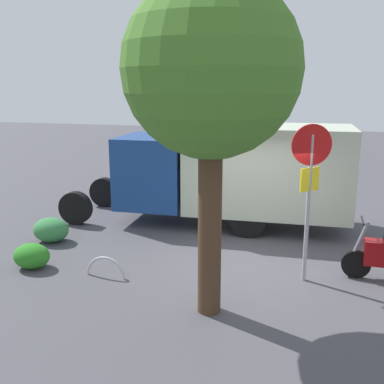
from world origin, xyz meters
name	(u,v)px	position (x,y,z in m)	size (l,w,h in m)	color
ground_plane	(247,265)	(0.00, 0.00, 0.00)	(60.00, 60.00, 0.00)	#47464C
box_truck_near	(230,169)	(0.92, -2.76, 1.53)	(7.69, 2.51, 2.69)	black
stop_sign	(310,179)	(-1.18, 0.44, 2.02)	(0.71, 0.33, 3.03)	#9E9EA3
street_tree	(211,72)	(0.31, 2.12, 3.90)	(2.72, 2.72, 5.31)	#47301E
bike_rack_hoop	(106,277)	(2.61, 1.32, 0.00)	(0.85, 0.85, 0.05)	#B7B7BC
shrub_near_sign	(51,230)	(4.79, -0.19, 0.30)	(0.87, 0.71, 0.60)	#357D41
shrub_mid_verge	(32,256)	(4.27, 1.34, 0.26)	(0.77, 0.63, 0.52)	#2A7D21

